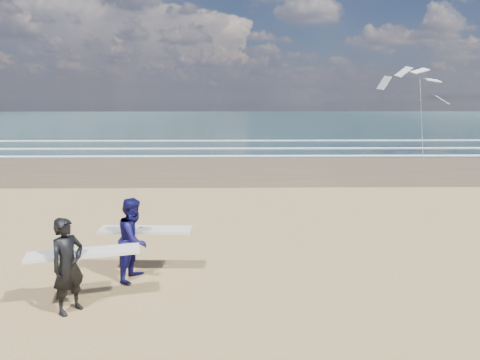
{
  "coord_description": "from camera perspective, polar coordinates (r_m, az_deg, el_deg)",
  "views": [
    {
      "loc": [
        2.01,
        -7.71,
        4.2
      ],
      "look_at": [
        2.24,
        6.0,
        1.54
      ],
      "focal_mm": 32.0,
      "sensor_mm": 36.0,
      "label": 1
    }
  ],
  "objects": [
    {
      "name": "surfer_near",
      "position": [
        9.17,
        -21.76,
        -10.38
      ],
      "size": [
        2.26,
        1.29,
        1.93
      ],
      "color": "black",
      "rests_on": "ground"
    },
    {
      "name": "kite_1",
      "position": [
        35.35,
        22.96,
        9.91
      ],
      "size": [
        5.68,
        4.72,
        7.33
      ],
      "color": "slate",
      "rests_on": "ground"
    },
    {
      "name": "surfer_far",
      "position": [
        10.3,
        -13.83,
        -7.55
      ],
      "size": [
        2.22,
        1.2,
        1.94
      ],
      "color": "#0D0C43",
      "rests_on": "ground"
    },
    {
      "name": "ocean",
      "position": [
        81.82,
        11.85,
        7.81
      ],
      "size": [
        220.0,
        100.0,
        0.02
      ],
      "primitive_type": "cube",
      "color": "#183135",
      "rests_on": "ground"
    },
    {
      "name": "foam_breakers",
      "position": [
        40.29,
        25.63,
        3.99
      ],
      "size": [
        220.0,
        11.7,
        0.05
      ],
      "color": "white",
      "rests_on": "ground"
    }
  ]
}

